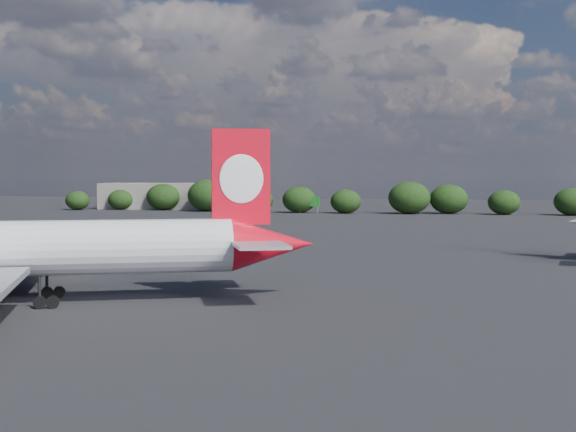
# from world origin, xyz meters

# --- Properties ---
(ground) EXTENTS (500.00, 500.00, 0.00)m
(ground) POSITION_xyz_m (0.00, 60.00, 0.00)
(ground) COLOR black
(ground) RESTS_ON ground
(qantas_airliner) EXTENTS (42.77, 41.25, 14.73)m
(qantas_airliner) POSITION_xyz_m (-7.21, 19.68, 4.48)
(qantas_airliner) COLOR white
(qantas_airliner) RESTS_ON ground
(terminal_building) EXTENTS (42.00, 16.00, 8.00)m
(terminal_building) POSITION_xyz_m (-65.00, 192.00, 4.00)
(terminal_building) COLOR gray
(terminal_building) RESTS_ON ground
(highway_sign) EXTENTS (6.00, 0.30, 4.50)m
(highway_sign) POSITION_xyz_m (-18.00, 176.00, 3.13)
(highway_sign) COLOR #156C1B
(highway_sign) RESTS_ON ground
(billboard_yellow) EXTENTS (5.00, 0.30, 5.50)m
(billboard_yellow) POSITION_xyz_m (12.00, 182.00, 3.87)
(billboard_yellow) COLOR yellow
(billboard_yellow) RESTS_ON ground
(horizon_treeline) EXTENTS (202.95, 14.73, 9.33)m
(horizon_treeline) POSITION_xyz_m (6.44, 180.08, 3.87)
(horizon_treeline) COLOR black
(horizon_treeline) RESTS_ON ground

